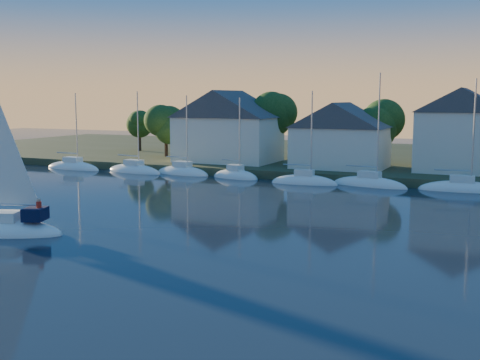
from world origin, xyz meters
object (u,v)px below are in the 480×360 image
Objects in this scene: clubhouse_centre at (341,134)px; hero_sailboat at (4,226)px; clubhouse_west at (228,125)px; clubhouse_east at (462,129)px.

clubhouse_centre is 0.84× the size of hero_sailboat.
clubhouse_centre is at bearing -3.58° from clubhouse_west.
hero_sailboat reaches higher than clubhouse_west.
clubhouse_west is at bearing -178.09° from clubhouse_east.
clubhouse_centre is at bearing -171.87° from clubhouse_east.
clubhouse_west is 16.05m from clubhouse_centre.
clubhouse_west is 1.18× the size of clubhouse_centre.
hero_sailboat is at bearing -107.23° from clubhouse_centre.
clubhouse_east is (30.00, 1.00, 0.07)m from clubhouse_west.
hero_sailboat reaches higher than clubhouse_east.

